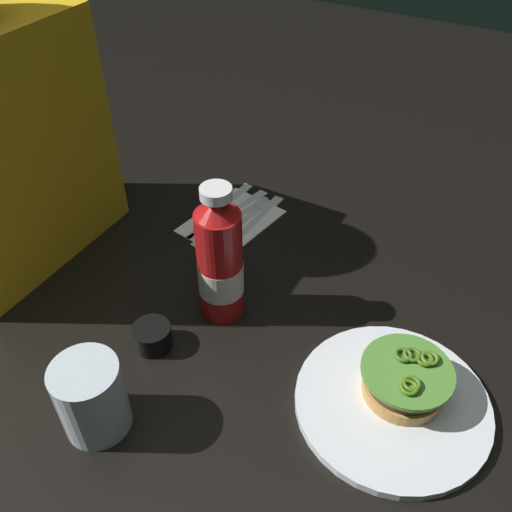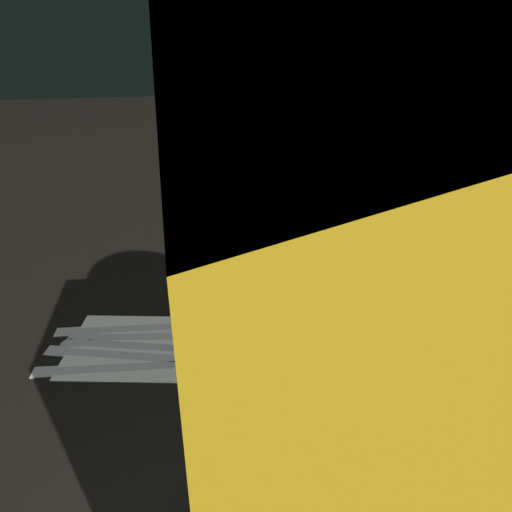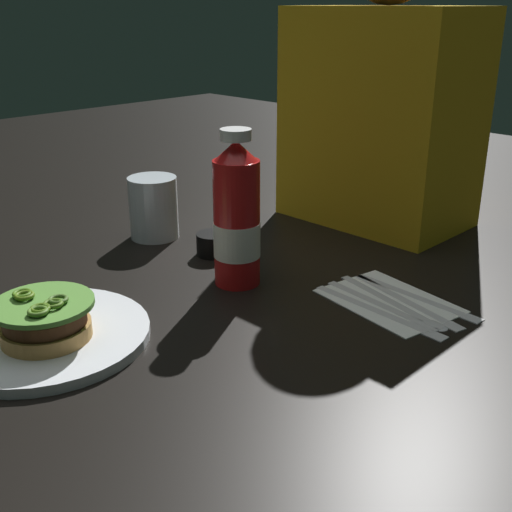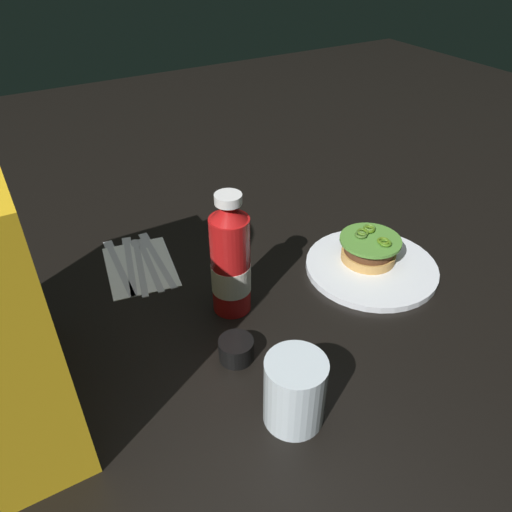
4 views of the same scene
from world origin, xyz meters
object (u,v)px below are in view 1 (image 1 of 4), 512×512
(dinner_plate, at_px, (392,403))
(ketchup_bottle, at_px, (220,261))
(burger_sandwich, at_px, (405,380))
(napkin, at_px, (231,221))
(spoon_utensil, at_px, (243,212))
(butter_knife, at_px, (224,205))
(water_glass, at_px, (91,397))
(condiment_cup, at_px, (152,336))
(table_knife, at_px, (255,220))
(fork_utensil, at_px, (245,218))
(steak_knife, at_px, (233,209))

(dinner_plate, bearing_deg, ketchup_bottle, 81.96)
(burger_sandwich, height_order, napkin, burger_sandwich)
(dinner_plate, distance_m, spoon_utensil, 0.45)
(napkin, distance_m, butter_knife, 0.05)
(dinner_plate, relative_size, water_glass, 2.37)
(dinner_plate, bearing_deg, burger_sandwich, -17.46)
(burger_sandwich, distance_m, condiment_cup, 0.34)
(dinner_plate, height_order, butter_knife, dinner_plate)
(table_knife, bearing_deg, fork_utensil, 103.92)
(dinner_plate, height_order, water_glass, water_glass)
(table_knife, bearing_deg, napkin, 117.77)
(spoon_utensil, height_order, butter_knife, same)
(condiment_cup, height_order, table_knife, condiment_cup)
(spoon_utensil, bearing_deg, fork_utensil, -134.68)
(condiment_cup, relative_size, fork_utensil, 0.29)
(table_knife, relative_size, fork_utensil, 1.10)
(dinner_plate, height_order, spoon_utensil, dinner_plate)
(dinner_plate, xyz_separation_m, spoon_utensil, (0.26, 0.37, -0.00))
(condiment_cup, distance_m, napkin, 0.30)
(table_knife, height_order, butter_knife, same)
(napkin, height_order, butter_knife, butter_knife)
(table_knife, relative_size, butter_knife, 1.03)
(ketchup_bottle, relative_size, spoon_utensil, 1.15)
(fork_utensil, xyz_separation_m, steak_knife, (0.01, 0.03, 0.00))
(dinner_plate, xyz_separation_m, fork_utensil, (0.24, 0.36, -0.00))
(condiment_cup, bearing_deg, burger_sandwich, -75.59)
(dinner_plate, distance_m, napkin, 0.44)
(dinner_plate, bearing_deg, steak_knife, 56.57)
(burger_sandwich, height_order, table_knife, burger_sandwich)
(condiment_cup, height_order, napkin, condiment_cup)
(burger_sandwich, distance_m, butter_knife, 0.48)
(fork_utensil, bearing_deg, napkin, 127.40)
(napkin, bearing_deg, condiment_cup, -170.33)
(table_knife, bearing_deg, water_glass, -176.35)
(table_knife, distance_m, butter_knife, 0.07)
(ketchup_bottle, xyz_separation_m, spoon_utensil, (0.22, 0.09, -0.09))
(fork_utensil, distance_m, steak_knife, 0.03)
(condiment_cup, bearing_deg, ketchup_bottle, -24.67)
(ketchup_bottle, height_order, spoon_utensil, ketchup_bottle)
(burger_sandwich, xyz_separation_m, butter_knife, (0.24, 0.42, -0.03))
(table_knife, xyz_separation_m, spoon_utensil, (0.01, 0.03, 0.00))
(ketchup_bottle, bearing_deg, fork_utensil, 21.00)
(table_knife, bearing_deg, steak_knife, 81.23)
(burger_sandwich, xyz_separation_m, napkin, (0.21, 0.38, -0.03))
(water_glass, bearing_deg, table_knife, 3.65)
(dinner_plate, xyz_separation_m, burger_sandwich, (0.02, -0.01, 0.03))
(burger_sandwich, height_order, water_glass, water_glass)
(burger_sandwich, height_order, condiment_cup, burger_sandwich)
(ketchup_bottle, bearing_deg, dinner_plate, -98.04)
(burger_sandwich, relative_size, butter_knife, 0.58)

